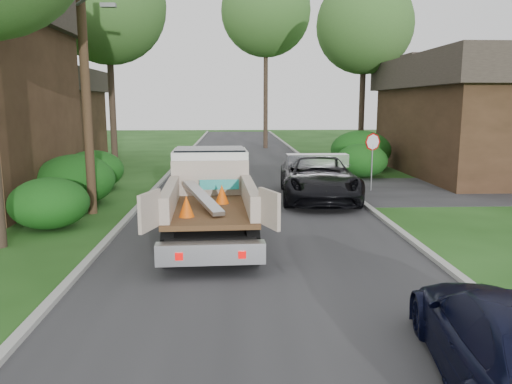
{
  "coord_description": "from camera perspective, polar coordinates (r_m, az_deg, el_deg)",
  "views": [
    {
      "loc": [
        -0.68,
        -11.86,
        3.69
      ],
      "look_at": [
        -0.05,
        2.17,
        1.2
      ],
      "focal_mm": 35.0,
      "sensor_mm": 36.0,
      "label": 1
    }
  ],
  "objects": [
    {
      "name": "hedge_right_a",
      "position": [
        25.85,
        11.98,
        3.53
      ],
      "size": [
        2.6,
        2.6,
        1.7
      ],
      "primitive_type": "ellipsoid",
      "color": "#0E3B0D",
      "rests_on": "ground"
    },
    {
      "name": "flatbed_truck",
      "position": [
        14.32,
        -5.24,
        0.33
      ],
      "size": [
        2.92,
        6.32,
        2.35
      ],
      "rotation": [
        0.0,
        0.0,
        0.04
      ],
      "color": "black",
      "rests_on": "ground"
    },
    {
      "name": "hedge_left_c",
      "position": [
        22.88,
        -18.09,
        2.43
      ],
      "size": [
        2.6,
        2.6,
        1.7
      ],
      "primitive_type": "ellipsoid",
      "color": "#0E3B0D",
      "rests_on": "ground"
    },
    {
      "name": "hedge_left_b",
      "position": [
        19.46,
        -19.96,
        1.31
      ],
      "size": [
        2.86,
        2.86,
        1.87
      ],
      "primitive_type": "ellipsoid",
      "color": "#0E3B0D",
      "rests_on": "ground"
    },
    {
      "name": "road",
      "position": [
        22.18,
        -0.78,
        0.49
      ],
      "size": [
        8.0,
        90.0,
        0.02
      ],
      "primitive_type": "cube",
      "color": "#28282B",
      "rests_on": "ground"
    },
    {
      "name": "tree_right_far",
      "position": [
        33.24,
        12.32,
        18.12
      ],
      "size": [
        6.0,
        6.0,
        11.5
      ],
      "color": "#2D2119",
      "rests_on": "ground"
    },
    {
      "name": "house_right",
      "position": [
        29.26,
        25.57,
        8.05
      ],
      "size": [
        9.72,
        12.96,
        6.2
      ],
      "rotation": [
        0.0,
        0.0,
        1.57
      ],
      "color": "#342215",
      "rests_on": "ground"
    },
    {
      "name": "tree_center_far",
      "position": [
        42.57,
        1.14,
        19.91
      ],
      "size": [
        7.2,
        7.2,
        14.6
      ],
      "color": "#2D2119",
      "rests_on": "ground"
    },
    {
      "name": "hedge_right_b",
      "position": [
        28.89,
        11.87,
        4.71
      ],
      "size": [
        3.38,
        3.38,
        2.21
      ],
      "primitive_type": "ellipsoid",
      "color": "#0E3B0D",
      "rests_on": "ground"
    },
    {
      "name": "hedge_left_a",
      "position": [
        16.12,
        -22.56,
        -1.18
      ],
      "size": [
        2.34,
        2.34,
        1.53
      ],
      "primitive_type": "ellipsoid",
      "color": "#0E3B0D",
      "rests_on": "ground"
    },
    {
      "name": "black_pickup",
      "position": [
        19.55,
        7.15,
        1.62
      ],
      "size": [
        3.24,
        6.29,
        1.7
      ],
      "primitive_type": "imported",
      "rotation": [
        0.0,
        0.0,
        -0.07
      ],
      "color": "black",
      "rests_on": "ground"
    },
    {
      "name": "curb_left",
      "position": [
        22.42,
        -11.31,
        0.54
      ],
      "size": [
        0.2,
        90.0,
        0.12
      ],
      "primitive_type": "cube",
      "color": "#9E9E99",
      "rests_on": "ground"
    },
    {
      "name": "navy_suv",
      "position": [
        7.49,
        27.02,
        -14.91
      ],
      "size": [
        2.56,
        4.83,
        1.33
      ],
      "primitive_type": "imported",
      "rotation": [
        0.0,
        0.0,
        2.98
      ],
      "color": "black",
      "rests_on": "ground"
    },
    {
      "name": "tree_left_far",
      "position": [
        30.12,
        -16.62,
        19.77
      ],
      "size": [
        6.4,
        6.4,
        12.2
      ],
      "color": "#2D2119",
      "rests_on": "ground"
    },
    {
      "name": "house_left_far",
      "position": [
        36.21,
        -23.57,
        8.22
      ],
      "size": [
        7.56,
        7.56,
        6.0
      ],
      "color": "#342215",
      "rests_on": "ground"
    },
    {
      "name": "utility_pole",
      "position": [
        17.57,
        -19.03,
        14.37
      ],
      "size": [
        2.42,
        1.25,
        10.0
      ],
      "color": "#382619",
      "rests_on": "ground"
    },
    {
      "name": "curb_right",
      "position": [
        22.67,
        9.63,
        0.7
      ],
      "size": [
        0.2,
        90.0,
        0.12
      ],
      "primitive_type": "cube",
      "color": "#9E9E99",
      "rests_on": "ground"
    },
    {
      "name": "ground",
      "position": [
        12.44,
        0.68,
        -7.2
      ],
      "size": [
        120.0,
        120.0,
        0.0
      ],
      "primitive_type": "plane",
      "color": "#1A4012",
      "rests_on": "ground"
    },
    {
      "name": "stop_sign",
      "position": [
        21.76,
        13.16,
        4.75
      ],
      "size": [
        0.71,
        0.32,
        2.48
      ],
      "color": "slate",
      "rests_on": "ground"
    }
  ]
}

